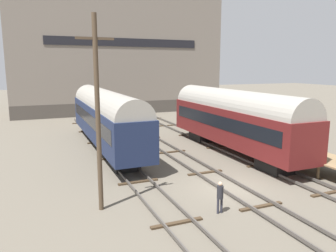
{
  "coord_description": "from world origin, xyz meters",
  "views": [
    {
      "loc": [
        -10.64,
        -15.95,
        7.22
      ],
      "look_at": [
        0.0,
        9.66,
        2.2
      ],
      "focal_mm": 35.0,
      "sensor_mm": 36.0,
      "label": 1
    }
  ],
  "objects_px": {
    "train_car_maroon": "(234,118)",
    "utility_pole": "(98,113)",
    "train_car_navy": "(106,116)",
    "person_worker": "(220,194)"
  },
  "relations": [
    {
      "from": "train_car_navy",
      "to": "utility_pole",
      "type": "height_order",
      "value": "utility_pole"
    },
    {
      "from": "train_car_maroon",
      "to": "person_worker",
      "type": "distance_m",
      "value": 12.22
    },
    {
      "from": "train_car_navy",
      "to": "person_worker",
      "type": "height_order",
      "value": "train_car_navy"
    },
    {
      "from": "utility_pole",
      "to": "train_car_navy",
      "type": "bearing_deg",
      "value": 76.71
    },
    {
      "from": "person_worker",
      "to": "utility_pole",
      "type": "bearing_deg",
      "value": 153.21
    },
    {
      "from": "train_car_maroon",
      "to": "utility_pole",
      "type": "height_order",
      "value": "utility_pole"
    },
    {
      "from": "person_worker",
      "to": "train_car_navy",
      "type": "bearing_deg",
      "value": 99.17
    },
    {
      "from": "train_car_maroon",
      "to": "person_worker",
      "type": "xyz_separation_m",
      "value": [
        -7.17,
        -9.68,
        -2.05
      ]
    },
    {
      "from": "train_car_navy",
      "to": "train_car_maroon",
      "type": "bearing_deg",
      "value": -29.65
    },
    {
      "from": "train_car_maroon",
      "to": "utility_pole",
      "type": "xyz_separation_m",
      "value": [
        -12.55,
        -6.96,
        1.98
      ]
    }
  ]
}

